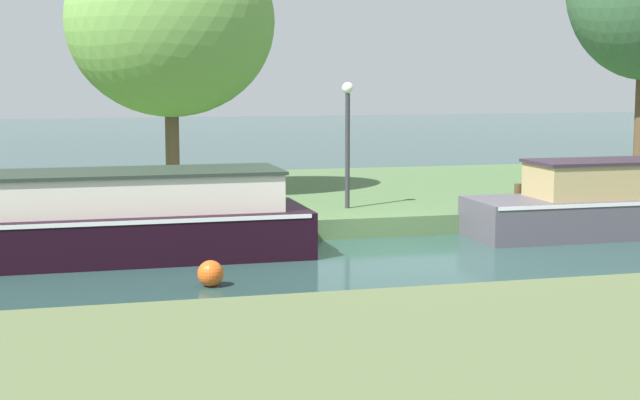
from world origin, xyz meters
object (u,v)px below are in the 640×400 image
at_px(lamp_post, 348,128).
at_px(mooring_post_far, 518,197).
at_px(black_barge, 5,224).
at_px(willow_tree_centre, 171,21).
at_px(slate_narrowboat, 609,203).
at_px(channel_buoy, 211,273).

xyz_separation_m(lamp_post, mooring_post_far, (3.38, -1.14, -1.41)).
bearing_deg(black_barge, willow_tree_centre, 57.10).
bearing_deg(slate_narrowboat, willow_tree_centre, 146.80).
relative_size(willow_tree_centre, lamp_post, 2.34).
relative_size(black_barge, mooring_post_far, 20.13).
bearing_deg(willow_tree_centre, mooring_post_far, -31.65).
bearing_deg(slate_narrowboat, lamp_post, 154.21).
xyz_separation_m(willow_tree_centre, mooring_post_far, (6.69, -4.13, -3.73)).
bearing_deg(lamp_post, willow_tree_centre, 137.97).
xyz_separation_m(slate_narrowboat, willow_tree_centre, (-8.09, 5.30, 3.76)).
bearing_deg(channel_buoy, slate_narrowboat, 17.97).
bearing_deg(willow_tree_centre, channel_buoy, -92.33).
distance_m(mooring_post_far, channel_buoy, 8.05).
distance_m(black_barge, slate_narrowboat, 11.52).
xyz_separation_m(slate_narrowboat, mooring_post_far, (-1.40, 1.17, 0.03)).
height_order(slate_narrowboat, mooring_post_far, slate_narrowboat).
bearing_deg(black_barge, slate_narrowboat, 0.00).
bearing_deg(slate_narrowboat, mooring_post_far, 140.10).
distance_m(slate_narrowboat, channel_buoy, 8.86).
xyz_separation_m(black_barge, mooring_post_far, (10.12, 1.17, 0.00)).
height_order(black_barge, slate_narrowboat, black_barge).
relative_size(willow_tree_centre, channel_buoy, 15.47).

